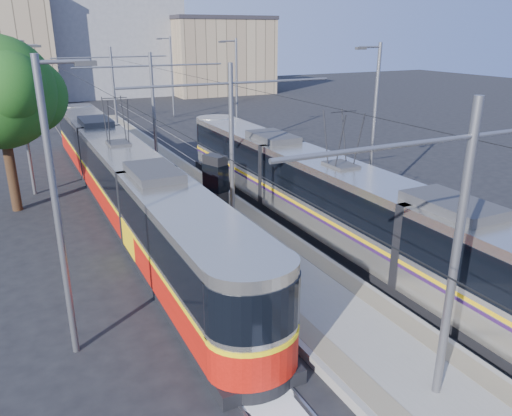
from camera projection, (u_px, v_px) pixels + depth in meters
ground at (338, 320)px, 15.48m from camera, size 160.00×160.00×0.00m
platform at (172, 179)px, 29.76m from camera, size 4.00×50.00×0.30m
tactile_strip_left at (148, 179)px, 29.10m from camera, size 0.70×50.00×0.01m
tactile_strip_right at (194, 173)px, 30.32m from camera, size 0.70×50.00×0.01m
rails at (172, 181)px, 29.81m from camera, size 8.71×70.00×0.03m
tram_left at (121, 175)px, 24.77m from camera, size 2.43×31.54×5.50m
tram_right at (339, 199)px, 20.76m from camera, size 2.43×29.12×5.50m
catenary at (183, 112)px, 25.90m from camera, size 9.20×70.00×7.00m
street_lamps at (149, 103)px, 31.79m from camera, size 15.18×38.22×8.00m
shelter at (216, 179)px, 24.36m from camera, size 1.07×1.33×2.55m
tree at (6, 94)px, 23.47m from camera, size 5.80×5.36×8.42m
building_centre at (107, 29)px, 69.02m from camera, size 18.36×14.28×17.54m
building_right at (218, 55)px, 71.04m from camera, size 14.28×10.20×10.48m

